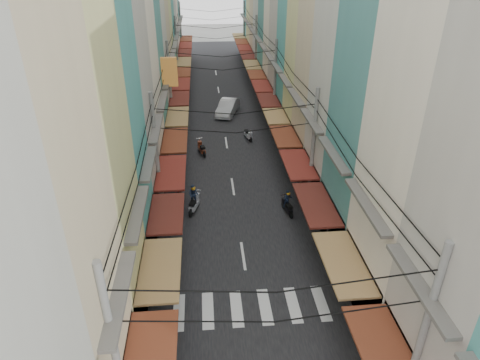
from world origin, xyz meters
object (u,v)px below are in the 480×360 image
bicycle (324,217)px  market_umbrella (375,256)px  white_car (228,114)px  traffic_sign (328,219)px

bicycle → market_umbrella: market_umbrella is taller
white_car → traffic_sign: 23.73m
white_car → bicycle: (5.05, -19.87, 0.00)m
white_car → market_umbrella: (5.75, -26.35, 1.96)m
bicycle → traffic_sign: traffic_sign is taller
white_car → market_umbrella: bearing=-60.2°
white_car → traffic_sign: traffic_sign is taller
white_car → bicycle: size_ratio=3.26×
market_umbrella → traffic_sign: bearing=116.7°
market_umbrella → bicycle: bearing=96.1°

